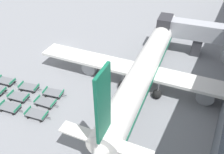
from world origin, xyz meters
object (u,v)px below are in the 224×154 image
Objects in this scene: baggage_dolly_row_mid_a_col_c at (19,97)px; baggage_dolly_row_mid_b_col_c at (29,87)px; airplane at (146,66)px; baggage_dolly_row_mid_b_col_b at (6,81)px; baggage_dolly_row_near_col_d at (37,114)px; baggage_dolly_row_near_col_c at (10,107)px; baggage_dolly_row_mid_b_col_d at (54,93)px; baggage_dolly_row_mid_a_col_d at (45,102)px.

baggage_dolly_row_mid_b_col_c is (-0.32, 2.29, 0.00)m from baggage_dolly_row_mid_a_col_c.
baggage_dolly_row_mid_b_col_b is at bearing -150.21° from airplane.
baggage_dolly_row_near_col_d is at bearing -16.76° from baggage_dolly_row_mid_b_col_b.
baggage_dolly_row_near_col_c is at bearing -35.22° from baggage_dolly_row_mid_b_col_b.
airplane is at bearing 54.89° from baggage_dolly_row_near_col_d.
baggage_dolly_row_near_col_c is 4.50m from baggage_dolly_row_mid_b_col_c.
baggage_dolly_row_near_col_d is 1.00× the size of baggage_dolly_row_mid_b_col_d.
baggage_dolly_row_mid_b_col_c is at bearing 145.14° from baggage_dolly_row_near_col_d.
baggage_dolly_row_mid_b_col_d is (3.21, 5.23, 0.00)m from baggage_dolly_row_near_col_c.
baggage_dolly_row_mid_a_col_d is at bearing 103.69° from baggage_dolly_row_near_col_d.
baggage_dolly_row_mid_a_col_d is 2.13m from baggage_dolly_row_mid_b_col_d.
baggage_dolly_row_near_col_c is at bearing -78.07° from baggage_dolly_row_mid_b_col_c.
baggage_dolly_row_near_col_c and baggage_dolly_row_mid_b_col_b have the same top height.
baggage_dolly_row_near_col_c and baggage_dolly_row_mid_a_col_c have the same top height.
baggage_dolly_row_near_col_d is at bearing -34.86° from baggage_dolly_row_mid_b_col_c.
airplane is at bearing 40.96° from baggage_dolly_row_mid_a_col_c.
baggage_dolly_row_near_col_c is 1.00× the size of baggage_dolly_row_mid_b_col_c.
baggage_dolly_row_mid_b_col_d is (-0.91, 4.34, 0.00)m from baggage_dolly_row_near_col_d.
baggage_dolly_row_mid_b_col_b is at bearing 144.78° from baggage_dolly_row_near_col_c.
airplane is at bearing 29.79° from baggage_dolly_row_mid_b_col_b.
airplane is 10.25× the size of baggage_dolly_row_mid_a_col_c.
baggage_dolly_row_mid_b_col_d is at bearing 101.82° from baggage_dolly_row_near_col_d.
baggage_dolly_row_mid_b_col_c is at bearing 164.22° from baggage_dolly_row_mid_a_col_d.
baggage_dolly_row_near_col_c is at bearing -167.90° from baggage_dolly_row_near_col_d.
baggage_dolly_row_mid_a_col_c and baggage_dolly_row_mid_b_col_c have the same top height.
baggage_dolly_row_near_col_d is at bearing -76.31° from baggage_dolly_row_mid_a_col_d.
baggage_dolly_row_mid_a_col_c is at bearing -140.88° from baggage_dolly_row_mid_b_col_d.
baggage_dolly_row_mid_a_col_c is (-0.62, 2.11, 0.00)m from baggage_dolly_row_near_col_c.
airplane is 16.98m from baggage_dolly_row_near_col_d.
airplane is 10.25× the size of baggage_dolly_row_mid_b_col_b.
baggage_dolly_row_mid_a_col_d is 8.85m from baggage_dolly_row_mid_b_col_b.
baggage_dolly_row_mid_a_col_d and baggage_dolly_row_mid_b_col_d have the same top height.
baggage_dolly_row_mid_b_col_b is at bearing 161.02° from baggage_dolly_row_mid_a_col_c.
baggage_dolly_row_mid_a_col_c is 1.00× the size of baggage_dolly_row_mid_b_col_c.
airplane is 15.58m from baggage_dolly_row_mid_a_col_d.
airplane is at bearing 48.37° from baggage_dolly_row_mid_a_col_d.
baggage_dolly_row_near_col_d and baggage_dolly_row_mid_a_col_c have the same top height.
baggage_dolly_row_near_col_c is 6.43m from baggage_dolly_row_mid_b_col_b.
baggage_dolly_row_mid_a_col_c is at bearing 165.46° from baggage_dolly_row_near_col_d.
baggage_dolly_row_mid_a_col_d is (-10.19, -11.46, -2.74)m from airplane.
baggage_dolly_row_near_col_d is (4.12, 0.88, 0.00)m from baggage_dolly_row_near_col_c.
baggage_dolly_row_mid_a_col_d is (-0.55, 2.25, 0.00)m from baggage_dolly_row_near_col_d.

